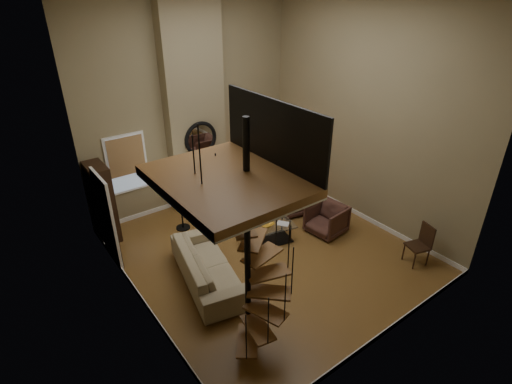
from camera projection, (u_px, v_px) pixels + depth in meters
ground at (266, 251)px, 9.34m from camera, size 6.00×6.50×0.01m
back_wall at (191, 106)px, 10.37m from camera, size 6.00×0.02×5.50m
front_wall at (406, 204)px, 5.75m from camera, size 6.00×0.02×5.50m
left_wall at (123, 179)px, 6.48m from camera, size 0.02×6.50×5.50m
right_wall at (365, 115)px, 9.64m from camera, size 0.02×6.50×5.50m
baseboard_back at (198, 196)px, 11.61m from camera, size 6.00×0.02×0.12m
baseboard_front at (379, 336)px, 7.01m from camera, size 6.00×0.02×0.12m
baseboard_left at (145, 303)px, 7.73m from camera, size 0.02×6.50×0.12m
baseboard_right at (352, 210)px, 10.89m from camera, size 0.02×6.50×0.12m
chimney_breast at (195, 107)px, 10.24m from camera, size 1.60×0.38×5.50m
hearth at (210, 207)px, 11.16m from camera, size 1.50×0.60×0.04m
firebox at (204, 186)px, 11.12m from camera, size 0.95×0.02×0.72m
mantel at (204, 167)px, 10.78m from camera, size 1.70×0.18×0.06m
mirror_frame at (201, 139)px, 10.45m from camera, size 0.94×0.10×0.94m
mirror_disc at (201, 139)px, 10.46m from camera, size 0.80×0.01×0.80m
vase_left at (184, 167)px, 10.45m from camera, size 0.24×0.24×0.25m
vase_right at (222, 157)px, 11.06m from camera, size 0.20×0.20×0.21m
window_back at (127, 163)px, 9.87m from camera, size 1.02×0.06×1.52m
window_right at (305, 136)px, 11.57m from camera, size 0.06×1.02×1.52m
entry_door at (108, 220)px, 8.57m from camera, size 0.10×1.05×2.16m
loft at (232, 175)px, 5.48m from camera, size 1.70×2.20×1.09m
spiral_stair at (248, 253)px, 6.30m from camera, size 1.47×1.47×4.06m
hutch at (102, 203)px, 9.46m from camera, size 0.41×0.87×1.95m
sofa at (207, 265)px, 8.23m from camera, size 1.46×2.61×0.72m
armchair_near at (295, 199)px, 10.83m from camera, size 0.99×0.97×0.76m
armchair_far at (328, 218)px, 9.96m from camera, size 0.95×0.93×0.78m
coffee_table at (267, 233)px, 9.52m from camera, size 1.41×0.90×0.48m
bowl at (266, 224)px, 9.45m from camera, size 0.36×0.36×0.09m
book at (283, 224)px, 9.51m from camera, size 0.34×0.36×0.03m
floor_lamp at (178, 178)px, 9.56m from camera, size 0.40×0.40×1.71m
accent_lamp at (251, 183)px, 11.96m from camera, size 0.13×0.13×0.46m
side_chair at (421, 242)px, 8.74m from camera, size 0.53×0.52×0.94m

